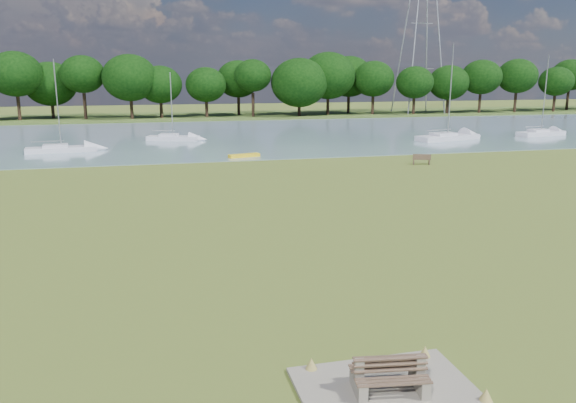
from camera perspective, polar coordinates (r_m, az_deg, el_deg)
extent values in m
plane|color=olive|center=(26.58, -2.09, -3.25)|extent=(220.00, 220.00, 0.00)
cube|color=slate|center=(67.60, -9.45, 6.54)|extent=(220.00, 40.00, 0.10)
cube|color=#4C6626|center=(97.41, -10.90, 8.42)|extent=(220.00, 20.00, 0.40)
cube|color=gray|center=(14.22, 10.18, -18.55)|extent=(4.20, 3.20, 0.10)
cube|color=gray|center=(13.91, 7.18, -17.93)|extent=(0.36, 1.05, 0.43)
cube|color=gray|center=(13.71, 7.23, -16.53)|extent=(0.24, 0.20, 0.54)
cube|color=gray|center=(14.28, 13.19, -17.30)|extent=(0.36, 1.05, 0.43)
cube|color=gray|center=(14.09, 13.28, -15.93)|extent=(0.24, 0.20, 0.54)
cube|color=brown|center=(13.70, 10.66, -17.49)|extent=(1.80, 0.63, 0.04)
cube|color=brown|center=(13.76, 10.41, -15.94)|extent=(1.76, 0.37, 0.43)
cube|color=brown|center=(14.24, 9.90, -16.21)|extent=(1.80, 0.63, 0.04)
cube|color=brown|center=(13.89, 10.23, -15.63)|extent=(1.76, 0.37, 0.43)
cube|color=brown|center=(47.43, 12.64, 3.96)|extent=(0.22, 0.44, 0.45)
cube|color=brown|center=(47.58, 14.15, 3.91)|extent=(0.22, 0.44, 0.45)
cube|color=brown|center=(47.47, 13.41, 4.20)|extent=(1.51, 0.92, 0.05)
cube|color=brown|center=(47.24, 13.45, 4.44)|extent=(1.38, 0.55, 0.44)
cube|color=yellow|center=(50.17, -4.48, 4.68)|extent=(2.93, 1.40, 0.29)
cylinder|color=#91949C|center=(103.52, 12.84, 17.37)|extent=(0.24, 0.24, 31.25)
cylinder|color=#91949C|center=(105.68, 15.24, 17.15)|extent=(0.24, 0.24, 31.25)
cylinder|color=#91949C|center=(107.76, 11.68, 17.24)|extent=(0.24, 0.24, 31.25)
cylinder|color=#91949C|center=(109.84, 14.00, 17.05)|extent=(0.24, 0.24, 31.25)
cylinder|color=black|center=(94.84, -24.97, 8.56)|extent=(0.48, 0.48, 3.64)
ellipsoid|color=black|center=(94.69, -25.23, 11.24)|extent=(6.68, 6.68, 5.68)
cylinder|color=black|center=(93.76, -20.73, 8.97)|extent=(0.48, 0.48, 3.91)
ellipsoid|color=black|center=(93.62, -20.97, 11.89)|extent=(7.63, 7.63, 6.49)
cylinder|color=black|center=(93.24, -16.40, 9.01)|extent=(0.48, 0.48, 3.09)
ellipsoid|color=black|center=(93.08, -16.55, 11.33)|extent=(8.58, 8.58, 7.30)
cylinder|color=black|center=(93.21, -12.05, 9.33)|extent=(0.48, 0.48, 3.36)
ellipsoid|color=black|center=(93.05, -12.17, 11.86)|extent=(6.68, 6.68, 5.68)
cylinder|color=black|center=(93.70, -7.71, 9.60)|extent=(0.48, 0.48, 3.64)
ellipsoid|color=black|center=(93.54, -7.80, 12.32)|extent=(7.63, 7.63, 6.49)
cylinder|color=black|center=(94.70, -3.44, 9.81)|extent=(0.48, 0.48, 3.91)
ellipsoid|color=black|center=(94.56, -3.48, 12.71)|extent=(8.58, 8.58, 7.30)
cylinder|color=black|center=(96.24, 0.72, 9.64)|extent=(0.48, 0.48, 3.09)
ellipsoid|color=black|center=(96.09, 0.73, 11.89)|extent=(6.68, 6.68, 5.68)
cylinder|color=black|center=(98.23, 4.73, 9.75)|extent=(0.48, 0.48, 3.36)
ellipsoid|color=black|center=(98.08, 4.78, 12.15)|extent=(7.63, 7.63, 6.49)
cylinder|color=black|center=(100.66, 8.57, 9.80)|extent=(0.48, 0.48, 3.64)
ellipsoid|color=black|center=(100.52, 8.66, 12.34)|extent=(8.58, 8.58, 7.30)
cylinder|color=black|center=(103.51, 12.22, 9.82)|extent=(0.48, 0.48, 3.91)
ellipsoid|color=black|center=(103.37, 12.35, 12.47)|extent=(6.68, 6.68, 5.68)
cylinder|color=black|center=(106.77, 15.63, 9.50)|extent=(0.48, 0.48, 3.09)
ellipsoid|color=black|center=(106.64, 15.76, 11.53)|extent=(7.63, 7.63, 6.49)
cylinder|color=black|center=(110.35, 18.85, 9.46)|extent=(0.48, 0.48, 3.36)
ellipsoid|color=black|center=(110.22, 19.01, 11.59)|extent=(8.58, 8.58, 7.30)
cylinder|color=black|center=(114.25, 21.86, 9.40)|extent=(0.48, 0.48, 3.64)
ellipsoid|color=black|center=(114.13, 22.05, 11.62)|extent=(6.68, 6.68, 5.68)
cylinder|color=black|center=(118.44, 24.66, 9.31)|extent=(0.48, 0.48, 3.91)
ellipsoid|color=black|center=(118.32, 24.88, 11.62)|extent=(7.63, 7.63, 6.49)
cylinder|color=black|center=(122.90, 27.24, 8.96)|extent=(0.48, 0.48, 3.09)
cube|color=silver|center=(63.69, -11.60, 6.41)|extent=(5.89, 3.39, 0.67)
cube|color=silver|center=(63.78, -12.01, 6.76)|extent=(2.29, 1.84, 0.43)
cylinder|color=#A5A8AD|center=(63.39, -11.75, 9.62)|extent=(0.11, 0.11, 6.87)
cube|color=silver|center=(65.40, 15.91, 6.38)|extent=(8.02, 4.02, 0.75)
cube|color=silver|center=(64.93, 15.54, 6.76)|extent=(3.04, 2.32, 0.48)
cylinder|color=#A5A8AD|center=(65.05, 16.19, 10.84)|extent=(0.13, 0.13, 9.88)
cube|color=silver|center=(73.46, 24.32, 6.40)|extent=(6.66, 3.12, 0.72)
cube|color=silver|center=(73.03, 24.09, 6.73)|extent=(2.50, 1.86, 0.47)
cylinder|color=#A5A8AD|center=(73.16, 24.65, 9.92)|extent=(0.12, 0.12, 8.78)
cube|color=silver|center=(57.50, -22.03, 5.03)|extent=(6.49, 2.46, 0.67)
cube|color=silver|center=(57.47, -22.57, 5.39)|extent=(2.36, 1.63, 0.43)
cylinder|color=#A5A8AD|center=(57.14, -22.39, 9.19)|extent=(0.11, 0.11, 8.09)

